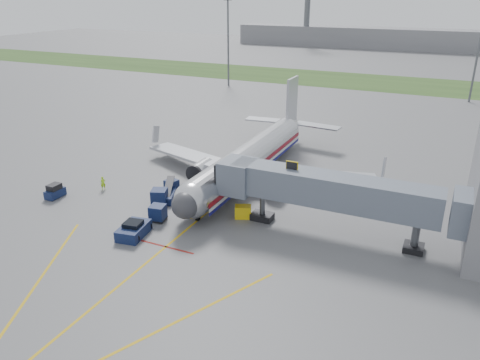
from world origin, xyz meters
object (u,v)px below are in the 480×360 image
at_px(belt_loader, 168,196).
at_px(ramp_worker, 103,183).
at_px(airliner, 250,158).
at_px(baggage_tug, 55,192).
at_px(pushback_tug, 134,230).

bearing_deg(belt_loader, ramp_worker, -174.76).
bearing_deg(ramp_worker, airliner, -10.75).
bearing_deg(baggage_tug, ramp_worker, 49.42).
distance_m(baggage_tug, ramp_worker, 5.44).
xyz_separation_m(pushback_tug, belt_loader, (-1.63, 8.56, -0.13)).
bearing_deg(ramp_worker, pushback_tug, -85.44).
distance_m(airliner, pushback_tug, 19.28).
bearing_deg(pushback_tug, baggage_tug, 165.26).
relative_size(airliner, baggage_tug, 15.32).
relative_size(baggage_tug, belt_loader, 0.55).
height_order(airliner, baggage_tug, airliner).
xyz_separation_m(pushback_tug, ramp_worker, (-10.27, 7.77, 0.19)).
height_order(airliner, ramp_worker, airliner).
distance_m(belt_loader, ramp_worker, 8.68).
distance_m(pushback_tug, ramp_worker, 12.88).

